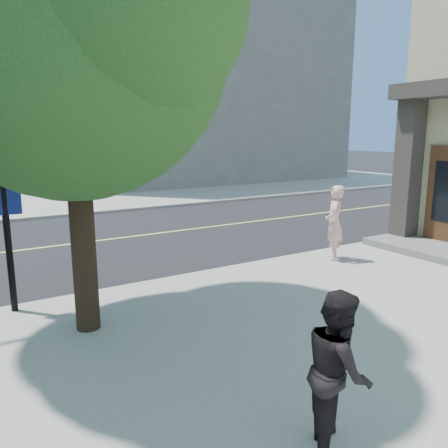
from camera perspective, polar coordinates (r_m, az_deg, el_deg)
ground at (r=8.87m, az=-23.06°, el=-9.85°), size 140.00×140.00×0.00m
road_ew at (r=13.15m, az=-26.10°, el=-3.27°), size 140.00×9.00×0.01m
sidewalk_ne at (r=33.25m, az=-5.52°, el=6.18°), size 29.00×25.00×0.12m
filler_ne at (r=34.03m, az=-5.36°, el=18.21°), size 18.00×16.00×14.00m
man_on_phone at (r=10.86m, az=14.11°, el=0.15°), size 0.77×0.76×1.80m
pedestrian at (r=4.49m, az=14.60°, el=-17.90°), size 0.93×0.97×1.58m
street_tree at (r=7.04m, az=-18.60°, el=25.77°), size 5.57×5.06×7.39m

